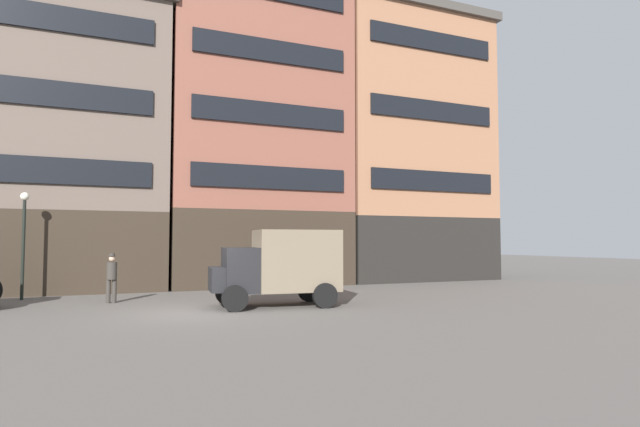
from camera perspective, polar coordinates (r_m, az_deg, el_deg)
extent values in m
plane|color=#605B56|center=(16.72, -13.95, -10.70)|extent=(120.00, 120.00, 0.00)
cube|color=#33281E|center=(26.28, -27.96, -3.77)|extent=(9.89, 5.34, 3.54)
cube|color=#66564C|center=(26.98, -27.60, 10.30)|extent=(9.89, 5.34, 9.59)
cube|color=#47423D|center=(28.55, -27.32, 20.21)|extent=(10.39, 5.84, 0.50)
cube|color=black|center=(23.74, -28.34, 4.28)|extent=(8.31, 0.12, 1.10)
cube|color=black|center=(24.34, -28.14, 11.76)|extent=(8.31, 0.12, 1.10)
cube|color=black|center=(25.33, -27.94, 18.78)|extent=(8.31, 0.12, 1.10)
cube|color=#33281E|center=(27.19, -7.20, -3.86)|extent=(9.11, 5.34, 3.75)
cube|color=brown|center=(28.27, -7.08, 12.79)|extent=(9.11, 5.34, 12.45)
cube|color=black|center=(24.76, -5.44, 4.01)|extent=(7.66, 0.12, 1.10)
cube|color=black|center=(25.33, -5.40, 11.02)|extent=(7.66, 0.12, 1.10)
cube|color=black|center=(26.27, -5.36, 17.62)|extent=(7.66, 0.12, 1.10)
cube|color=black|center=(31.06, 9.75, -3.89)|extent=(9.36, 5.34, 3.59)
cube|color=#9E6B4C|center=(31.90, 9.62, 10.12)|extent=(9.36, 5.34, 11.86)
cube|color=#47423D|center=(33.86, 9.52, 20.36)|extent=(9.86, 5.84, 0.50)
cube|color=black|center=(28.99, 12.60, 3.55)|extent=(7.86, 0.12, 1.10)
cube|color=black|center=(29.71, 12.50, 11.15)|extent=(7.86, 0.12, 1.10)
cube|color=black|center=(30.91, 12.41, 18.27)|extent=(7.86, 0.12, 1.10)
cube|color=black|center=(17.54, -8.41, -6.23)|extent=(1.55, 1.82, 1.50)
cube|color=black|center=(17.47, -10.70, -7.21)|extent=(1.03, 1.52, 0.80)
cube|color=#756651|center=(17.90, -2.68, -5.23)|extent=(2.97, 2.16, 2.10)
cube|color=silver|center=(17.47, -9.87, -5.41)|extent=(0.32, 1.37, 0.64)
cylinder|color=black|center=(16.61, -9.46, -9.34)|extent=(0.86, 0.30, 0.84)
cylinder|color=black|center=(18.48, -10.29, -8.69)|extent=(0.86, 0.30, 0.84)
cylinder|color=black|center=(17.28, 0.56, -9.13)|extent=(0.86, 0.30, 0.84)
cylinder|color=black|center=(19.09, -1.22, -8.56)|extent=(0.86, 0.30, 0.84)
cylinder|color=#38332D|center=(20.16, -22.54, -8.02)|extent=(0.16, 0.16, 0.85)
cylinder|color=#38332D|center=(20.16, -21.97, -8.04)|extent=(0.16, 0.16, 0.85)
cylinder|color=#38332D|center=(20.11, -22.21, -5.94)|extent=(0.44, 0.44, 0.62)
sphere|color=tan|center=(20.09, -22.19, -4.69)|extent=(0.22, 0.22, 0.22)
cylinder|color=#38332D|center=(20.09, -22.18, -4.41)|extent=(0.28, 0.28, 0.02)
cylinder|color=#38332D|center=(20.09, -22.18, -4.26)|extent=(0.18, 0.18, 0.09)
cylinder|color=black|center=(22.67, -30.20, -3.54)|extent=(0.12, 0.12, 3.80)
sphere|color=silver|center=(22.73, -30.06, 1.66)|extent=(0.32, 0.32, 0.32)
cylinder|color=maroon|center=(24.36, 1.50, -7.55)|extent=(0.24, 0.24, 0.70)
sphere|color=maroon|center=(24.34, 1.50, -6.69)|extent=(0.22, 0.22, 0.22)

